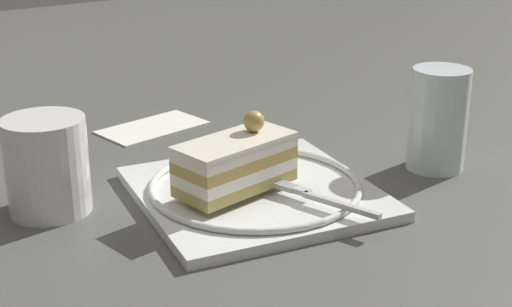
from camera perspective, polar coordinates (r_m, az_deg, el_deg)
The scene contains 8 objects.
ground_plane at distance 0.75m, azimuth 1.74°, elevation -2.90°, with size 2.40×2.40×0.00m, color #51534A.
dessert_plate at distance 0.73m, azimuth 0.00°, elevation -2.84°, with size 0.26×0.26×0.02m.
cake_slice at distance 0.71m, azimuth -1.71°, elevation -0.59°, with size 0.07×0.12×0.07m.
whipped_cream_dollop at distance 0.79m, azimuth -0.68°, elevation 1.07°, with size 0.04×0.04×0.03m, color white.
fork at distance 0.69m, azimuth 4.93°, elevation -3.30°, with size 0.12×0.04×0.00m.
drink_glass_near at distance 0.81m, azimuth 13.72°, elevation 2.30°, with size 0.06×0.06×0.11m.
drink_glass_far at distance 0.72m, azimuth -15.63°, elevation -1.26°, with size 0.08×0.08×0.09m.
folded_napkin at distance 0.94m, azimuth -7.89°, elevation 2.04°, with size 0.13×0.07×0.00m, color white.
Camera 1 is at (0.55, -0.42, 0.30)m, focal length 52.37 mm.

